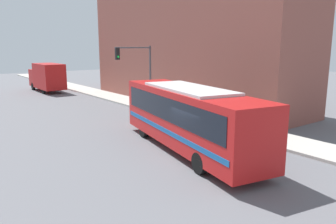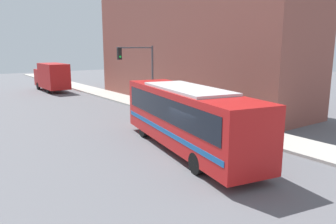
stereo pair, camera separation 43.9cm
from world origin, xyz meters
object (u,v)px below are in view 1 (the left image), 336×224
object	(u,v)px
fire_hydrant	(233,125)
traffic_light_pole	(138,66)
delivery_truck	(47,77)
pedestrian_near_corner	(235,113)
city_bus	(188,115)
parking_meter	(178,105)

from	to	relation	value
fire_hydrant	traffic_light_pole	bearing A→B (deg)	96.10
delivery_truck	pedestrian_near_corner	world-z (taller)	delivery_truck
delivery_truck	pedestrian_near_corner	size ratio (longest dim) A/B	4.48
city_bus	parking_meter	distance (m)	7.82
fire_hydrant	pedestrian_near_corner	world-z (taller)	pedestrian_near_corner
traffic_light_pole	fire_hydrant	bearing A→B (deg)	-83.90
delivery_truck	parking_meter	size ratio (longest dim) A/B	5.54
parking_meter	traffic_light_pole	bearing A→B (deg)	104.53
delivery_truck	traffic_light_pole	bearing A→B (deg)	-82.95
fire_hydrant	parking_meter	world-z (taller)	parking_meter
parking_meter	pedestrian_near_corner	world-z (taller)	pedestrian_near_corner
traffic_light_pole	parking_meter	world-z (taller)	traffic_light_pole
fire_hydrant	delivery_truck	bearing A→B (deg)	96.72
city_bus	delivery_truck	bearing A→B (deg)	98.33
fire_hydrant	pedestrian_near_corner	bearing A→B (deg)	37.89
city_bus	delivery_truck	xyz separation A→B (m)	(1.37, 27.12, -0.10)
delivery_truck	parking_meter	xyz separation A→B (m)	(3.08, -20.76, -0.76)
pedestrian_near_corner	fire_hydrant	bearing A→B (deg)	-142.11
fire_hydrant	parking_meter	xyz separation A→B (m)	(0.00, 5.42, 0.53)
city_bus	fire_hydrant	xyz separation A→B (m)	(4.45, 0.94, -1.39)
city_bus	delivery_truck	size ratio (longest dim) A/B	1.57
delivery_truck	pedestrian_near_corner	distance (m)	25.53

